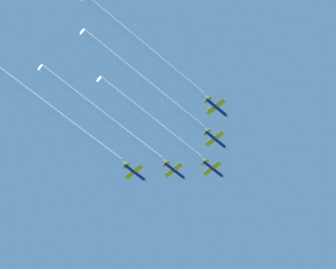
{
  "coord_description": "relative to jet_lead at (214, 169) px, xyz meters",
  "views": [
    {
      "loc": [
        134.48,
        -148.31,
        1.97
      ],
      "look_at": [
        0.09,
        -15.43,
        251.48
      ],
      "focal_mm": 104.25,
      "sensor_mm": 36.0,
      "label": 1
    }
  ],
  "objects": [
    {
      "name": "smoke_trail_right_wingman",
      "position": [
        9.72,
        -40.45,
        -1.19
      ],
      "size": [
        2.23,
        52.89,
        2.23
      ],
      "color": "white"
    },
    {
      "name": "smoke_trail_lead",
      "position": [
        -0.0,
        -28.18,
        -0.03
      ],
      "size": [
        2.23,
        46.49,
        2.23
      ],
      "color": "white"
    },
    {
      "name": "jet_left_wingman",
      "position": [
        -8.92,
        -9.22,
        -1.0
      ],
      "size": [
        7.37,
        10.73,
        2.58
      ],
      "color": "navy"
    },
    {
      "name": "jet_outer_left",
      "position": [
        -17.83,
        -18.86,
        -2.53
      ],
      "size": [
        7.37,
        10.73,
        2.58
      ],
      "color": "navy"
    },
    {
      "name": "jet_lead",
      "position": [
        0.0,
        0.0,
        0.0
      ],
      "size": [
        7.37,
        10.73,
        2.58
      ],
      "color": "navy"
    },
    {
      "name": "smoke_trail_outer_left",
      "position": [
        -17.83,
        -50.8,
        -2.56
      ],
      "size": [
        2.23,
        54.02,
        2.23
      ],
      "color": "white"
    },
    {
      "name": "smoke_trail_left_wingman",
      "position": [
        -8.92,
        -40.86,
        -1.03
      ],
      "size": [
        2.23,
        53.41,
        2.23
      ],
      "color": "white"
    },
    {
      "name": "jet_outer_right",
      "position": [
        19.21,
        -18.61,
        -2.27
      ],
      "size": [
        7.37,
        10.73,
        2.58
      ],
      "color": "navy"
    },
    {
      "name": "smoke_trail_outer_right",
      "position": [
        19.21,
        -49.05,
        -2.29
      ],
      "size": [
        2.23,
        51.01,
        2.23
      ],
      "color": "white"
    },
    {
      "name": "jet_right_wingman",
      "position": [
        9.72,
        -9.08,
        -1.16
      ],
      "size": [
        7.37,
        10.73,
        2.58
      ],
      "color": "navy"
    }
  ]
}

